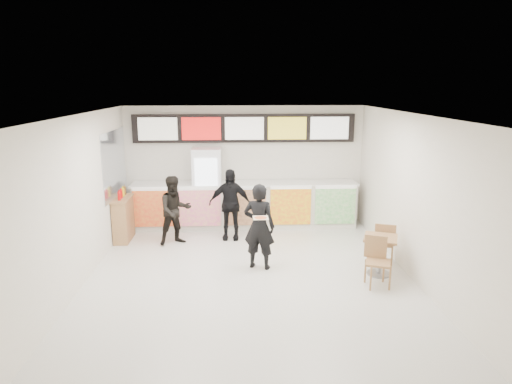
{
  "coord_description": "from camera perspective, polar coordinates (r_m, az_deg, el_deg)",
  "views": [
    {
      "loc": [
        -0.29,
        -7.94,
        3.5
      ],
      "look_at": [
        0.18,
        1.2,
        1.34
      ],
      "focal_mm": 32.0,
      "sensor_mm": 36.0,
      "label": 1
    }
  ],
  "objects": [
    {
      "name": "drinks_fridge",
      "position": [
        11.35,
        -6.11,
        0.46
      ],
      "size": [
        0.7,
        0.67,
        2.0
      ],
      "color": "white",
      "rests_on": "floor"
    },
    {
      "name": "floor",
      "position": [
        8.69,
        -0.78,
        -10.51
      ],
      "size": [
        7.0,
        7.0,
        0.0
      ],
      "primitive_type": "plane",
      "color": "beige",
      "rests_on": "ground"
    },
    {
      "name": "mirror_panel",
      "position": [
        10.88,
        -17.27,
        3.4
      ],
      "size": [
        0.01,
        2.0,
        1.5
      ],
      "primitive_type": "cube",
      "color": "#B2B7BF",
      "rests_on": "wall_left"
    },
    {
      "name": "service_counter",
      "position": [
        11.42,
        -1.37,
        -1.6
      ],
      "size": [
        5.56,
        0.77,
        1.14
      ],
      "color": "silver",
      "rests_on": "floor"
    },
    {
      "name": "wall_right",
      "position": [
        8.83,
        19.04,
        -0.58
      ],
      "size": [
        0.0,
        7.0,
        7.0
      ],
      "primitive_type": "plane",
      "rotation": [
        1.57,
        0.0,
        -1.57
      ],
      "color": "silver",
      "rests_on": "floor"
    },
    {
      "name": "ceiling",
      "position": [
        7.97,
        -0.85,
        9.65
      ],
      "size": [
        7.0,
        7.0,
        0.0
      ],
      "primitive_type": "plane",
      "rotation": [
        3.14,
        0.0,
        0.0
      ],
      "color": "white",
      "rests_on": "wall_back"
    },
    {
      "name": "wall_back",
      "position": [
        11.62,
        -1.45,
        3.34
      ],
      "size": [
        6.0,
        0.0,
        6.0
      ],
      "primitive_type": "plane",
      "rotation": [
        1.57,
        0.0,
        0.0
      ],
      "color": "silver",
      "rests_on": "floor"
    },
    {
      "name": "wall_left",
      "position": [
        8.63,
        -21.14,
        -1.06
      ],
      "size": [
        0.0,
        7.0,
        7.0
      ],
      "primitive_type": "plane",
      "rotation": [
        1.57,
        0.0,
        1.57
      ],
      "color": "silver",
      "rests_on": "floor"
    },
    {
      "name": "condiment_ledge",
      "position": [
        10.91,
        -16.24,
        -3.19
      ],
      "size": [
        0.36,
        0.9,
        1.19
      ],
      "color": "#AA804D",
      "rests_on": "floor"
    },
    {
      "name": "cafe_table",
      "position": [
        8.89,
        15.24,
        -6.84
      ],
      "size": [
        0.93,
        1.56,
        0.89
      ],
      "rotation": [
        0.0,
        0.0,
        -0.36
      ],
      "color": "#AA804D",
      "rests_on": "floor"
    },
    {
      "name": "customer_left",
      "position": [
        10.3,
        -10.09,
        -2.28
      ],
      "size": [
        0.93,
        0.85,
        1.55
      ],
      "primitive_type": "imported",
      "rotation": [
        0.0,
        0.0,
        0.43
      ],
      "color": "black",
      "rests_on": "floor"
    },
    {
      "name": "customer_main",
      "position": [
        8.8,
        0.39,
        -4.33
      ],
      "size": [
        0.71,
        0.58,
        1.69
      ],
      "primitive_type": "imported",
      "rotation": [
        0.0,
        0.0,
        2.81
      ],
      "color": "black",
      "rests_on": "floor"
    },
    {
      "name": "customer_mid",
      "position": [
        10.48,
        -3.29,
        -1.55
      ],
      "size": [
        1.0,
        0.48,
        1.65
      ],
      "primitive_type": "imported",
      "rotation": [
        0.0,
        0.0,
        -0.08
      ],
      "color": "black",
      "rests_on": "floor"
    },
    {
      "name": "pizza_slice",
      "position": [
        8.27,
        0.58,
        -3.2
      ],
      "size": [
        0.36,
        0.36,
        0.02
      ],
      "color": "beige",
      "rests_on": "customer_main"
    },
    {
      "name": "menu_board",
      "position": [
        11.41,
        -1.47,
        7.97
      ],
      "size": [
        5.5,
        0.14,
        0.7
      ],
      "color": "black",
      "rests_on": "wall_back"
    }
  ]
}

